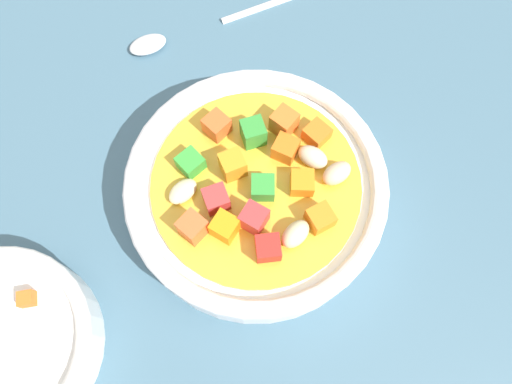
# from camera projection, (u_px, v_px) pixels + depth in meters

# --- Properties ---
(ground_plane) EXTENTS (1.40, 1.40, 0.02)m
(ground_plane) POSITION_uv_depth(u_px,v_px,m) (256.00, 205.00, 0.43)
(ground_plane) COLOR #42667A
(soup_bowl_main) EXTENTS (0.21, 0.21, 0.06)m
(soup_bowl_main) POSITION_uv_depth(u_px,v_px,m) (256.00, 190.00, 0.39)
(soup_bowl_main) COLOR white
(soup_bowl_main) RESTS_ON ground_plane
(spoon) EXTENTS (0.08, 0.24, 0.01)m
(spoon) POSITION_uv_depth(u_px,v_px,m) (219.00, 20.00, 0.48)
(spoon) COLOR silver
(spoon) RESTS_ON ground_plane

